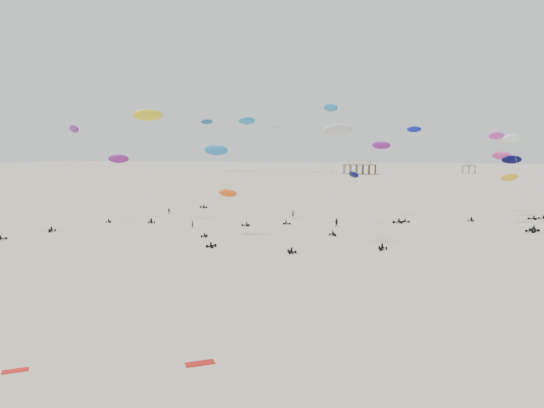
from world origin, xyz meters
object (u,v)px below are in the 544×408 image
(pavilion_main, at_px, (360,168))
(pavilion_small, at_px, (469,168))
(rig_0, at_px, (517,158))
(rig_4, at_px, (68,155))
(spectator_0, at_px, (193,228))
(rig_9, at_px, (385,163))

(pavilion_main, xyz_separation_m, pavilion_small, (70.00, 30.00, -0.74))
(rig_0, height_order, rig_4, rig_4)
(rig_0, bearing_deg, spectator_0, -14.73)
(rig_9, distance_m, spectator_0, 47.74)
(spectator_0, bearing_deg, rig_9, -94.20)
(rig_0, height_order, spectator_0, rig_0)
(pavilion_main, relative_size, rig_9, 1.06)
(pavilion_main, height_order, rig_4, rig_4)
(pavilion_small, height_order, rig_9, rig_9)
(pavilion_small, distance_m, spectator_0, 289.09)
(pavilion_main, bearing_deg, rig_9, -83.11)
(pavilion_main, bearing_deg, rig_4, -98.51)
(pavilion_main, relative_size, pavilion_small, 2.33)
(rig_4, height_order, spectator_0, rig_4)
(rig_9, xyz_separation_m, spectator_0, (-37.55, -26.46, -12.99))
(rig_0, xyz_separation_m, spectator_0, (-65.35, -22.83, -14.32))
(rig_0, distance_m, spectator_0, 70.69)
(rig_4, bearing_deg, pavilion_small, -129.17)
(pavilion_main, xyz_separation_m, spectator_0, (-10.84, -247.53, -4.22))
(spectator_0, bearing_deg, rig_4, 57.70)
(pavilion_main, relative_size, spectator_0, 10.88)
(rig_9, bearing_deg, rig_0, -114.16)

